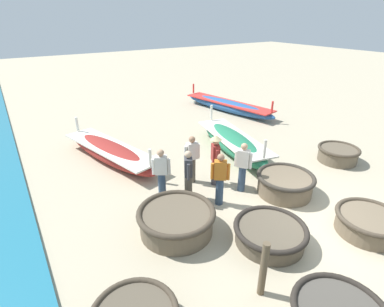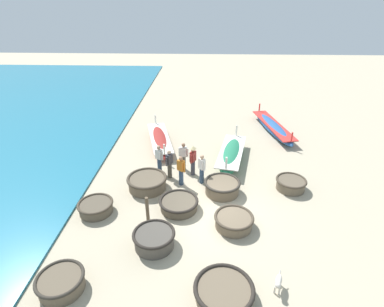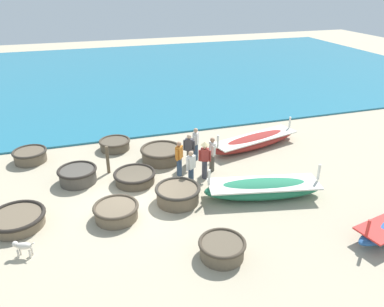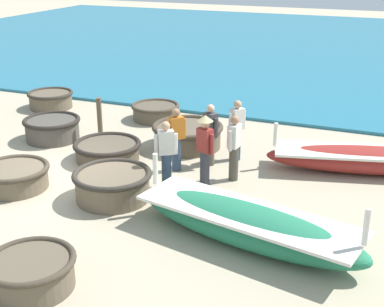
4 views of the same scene
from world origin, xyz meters
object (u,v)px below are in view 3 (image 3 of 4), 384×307
Objects in this scene: coracle_far_right at (17,219)px; dog at (22,246)px; coracle_front_left at (78,175)px; coracle_nearest at (115,144)px; coracle_tilted at (162,154)px; coracle_upturned at (116,211)px; fisherman_standing_right at (212,153)px; long_boat_ochre_hull at (255,141)px; mooring_post_shoreline at (108,160)px; fisherman_with_hat at (179,158)px; fisherman_by_coracle at (205,158)px; coracle_center at (30,155)px; fisherman_crouching at (196,143)px; long_boat_blue_hull at (263,189)px; fisherman_hauling at (189,150)px; coracle_front_right at (222,248)px; fisherman_standing_left at (191,168)px; coracle_beside_post at (135,177)px; coracle_far_left at (178,194)px.

dog reaches higher than coracle_far_right.
coracle_front_left reaches higher than coracle_nearest.
dog is at bearing -47.24° from coracle_tilted.
coracle_far_right is 1.19× the size of coracle_upturned.
long_boat_ochre_hull is at bearing 120.00° from fisherman_standing_right.
fisherman_with_hat is at bearing 67.84° from mooring_post_shoreline.
coracle_far_right is 1.14× the size of fisherman_by_coracle.
coracle_far_right is 6.61m from coracle_nearest.
coracle_center is at bearing -87.60° from coracle_nearest.
long_boat_ochre_hull is 3.33m from fisherman_crouching.
long_boat_blue_hull is 2.84× the size of fisherman_by_coracle.
fisherman_hauling is at bearing 122.18° from dog.
coracle_nearest is at bearing -134.69° from fisherman_hauling.
coracle_center reaches higher than coracle_far_right.
coracle_center is at bearing -106.35° from fisherman_crouching.
fisherman_by_coracle reaches higher than coracle_front_right.
coracle_front_left is at bearing 37.03° from coracle_center.
fisherman_standing_left is 1.27× the size of mooring_post_shoreline.
long_boat_blue_hull is at bearing 59.86° from coracle_beside_post.
coracle_nearest is at bearing -174.07° from coracle_beside_post.
coracle_beside_post is 2.70m from fisherman_hauling.
coracle_far_left is at bearing -101.72° from long_boat_blue_hull.
fisherman_with_hat is (-1.99, 0.63, 0.49)m from coracle_far_left.
fisherman_with_hat is (1.62, 0.39, 0.49)m from coracle_tilted.
coracle_front_left reaches higher than dog.
mooring_post_shoreline is at bearing -125.00° from long_boat_blue_hull.
fisherman_with_hat is at bearing 90.94° from coracle_beside_post.
fisherman_crouching is 0.77m from fisherman_hauling.
fisherman_with_hat and fisherman_standing_right have the same top height.
coracle_upturned is 0.96× the size of fisherman_by_coracle.
coracle_far_right is 3.32m from coracle_upturned.
coracle_far_left is at bearing 33.52° from coracle_beside_post.
coracle_far_left is 2.60× the size of dog.
fisherman_hauling reaches higher than coracle_front_left.
coracle_center is (-5.14, 0.09, 0.04)m from coracle_far_right.
fisherman_standing_left is 1.70m from fisherman_hauling.
dog is (1.51, -5.29, 0.03)m from coracle_far_left.
fisherman_standing_left is at bearing 139.77° from coracle_far_left.
fisherman_standing_right is at bearing 46.62° from coracle_nearest.
fisherman_crouching is at bearing 73.65° from coracle_center.
long_boat_blue_hull is at bearing 23.21° from fisherman_standing_right.
fisherman_with_hat is (-2.34, 2.97, 0.55)m from coracle_upturned.
coracle_front_right is 9.09m from coracle_nearest.
coracle_front_left reaches higher than coracle_front_right.
coracle_front_right is at bearing 33.45° from coracle_front_left.
fisherman_hauling is at bearing 154.29° from coracle_far_left.
fisherman_standing_right is at bearing 82.60° from coracle_front_left.
coracle_nearest is 0.32× the size of long_boat_blue_hull.
coracle_far_left is 7.70m from coracle_center.
coracle_far_left is at bearing 35.32° from mooring_post_shoreline.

